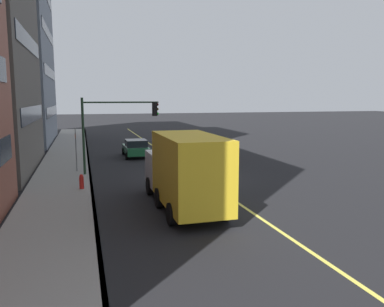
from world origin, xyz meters
The scene contains 12 objects.
ground centered at (0.00, 0.00, 0.00)m, with size 200.00×200.00×0.00m, color black.
sidewalk_slab centered at (0.00, 8.36, 0.07)m, with size 80.00×3.54×0.15m, color gray.
curb_edge centered at (0.00, 6.66, 0.07)m, with size 80.00×0.16×0.15m, color slate.
lane_stripe_center centered at (0.00, 0.00, 0.01)m, with size 80.00×0.16×0.01m, color #D8CC4C.
building_glass_right centered at (24.46, 14.48, 14.26)m, with size 17.75×8.36×28.53m.
car_green centered at (9.90, 2.70, 0.75)m, with size 4.27×2.04×1.47m.
car_red centered at (7.28, -3.26, 0.85)m, with size 4.45×1.91×1.67m.
truck_yellow centered at (-6.44, 2.67, 1.78)m, with size 7.53×2.49×3.42m.
pedestrian_with_backpack centered at (-1.10, 3.14, 1.05)m, with size 0.46×0.42×1.78m.
traffic_light_mast centered at (2.35, 4.96, 3.50)m, with size 0.28×4.93×5.00m.
street_sign_post centered at (3.57, 7.49, 1.79)m, with size 0.60×0.08×3.05m.
fire_hydrant centered at (-1.72, 7.18, 0.47)m, with size 0.24×0.24×0.94m.
Camera 1 is at (-22.94, 7.03, 5.00)m, focal length 36.29 mm.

